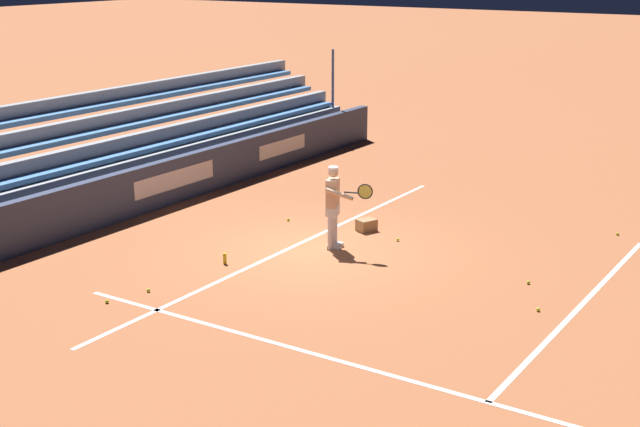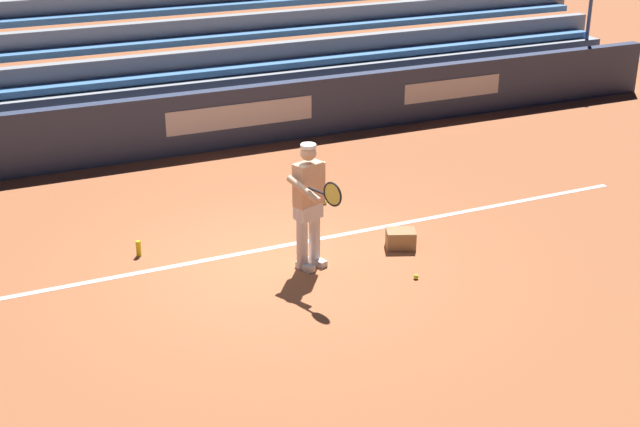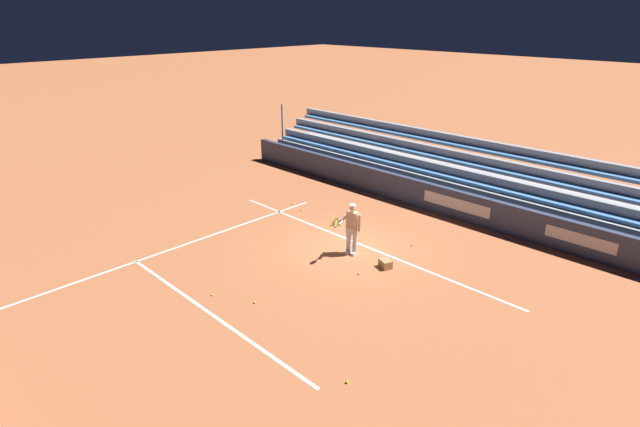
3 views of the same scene
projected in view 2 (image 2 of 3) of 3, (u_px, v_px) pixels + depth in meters
ground_plane at (277, 264)px, 11.95m from camera, size 160.00×160.00×0.00m
court_baseline_white at (264, 249)px, 12.37m from camera, size 12.00×0.10×0.01m
back_wall_sponsor_board at (176, 125)px, 15.86m from camera, size 21.01×0.25×1.10m
bleacher_stand at (149, 90)px, 17.32m from camera, size 19.96×2.40×2.95m
tennis_player at (309, 205)px, 11.52m from camera, size 0.58×1.07×1.71m
ball_box_cardboard at (401, 239)px, 12.37m from camera, size 0.48×0.43×0.26m
tennis_ball_toward_net at (416, 277)px, 11.53m from camera, size 0.07×0.07×0.07m
tennis_ball_on_baseline at (325, 202)px, 13.86m from camera, size 0.07×0.07×0.07m
water_bottle at (139, 248)px, 12.14m from camera, size 0.07×0.07×0.22m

